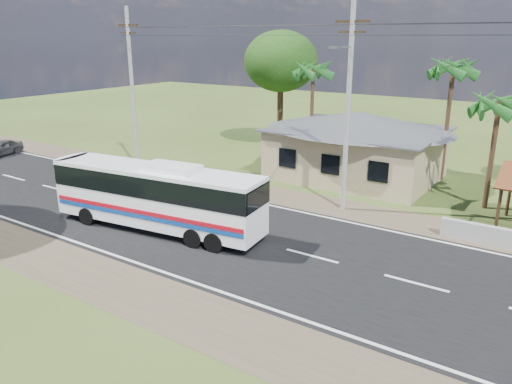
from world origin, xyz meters
TOP-DOWN VIEW (x-y plane):
  - ground at (0.00, 0.00)m, footprint 120.00×120.00m
  - road at (0.00, 0.00)m, footprint 120.00×16.00m
  - house at (1.00, 13.00)m, footprint 12.40×10.00m
  - utility_poles at (2.67, 6.49)m, footprint 32.80×2.22m
  - palm_near at (9.50, 11.00)m, footprint 2.80×2.80m
  - palm_mid at (6.00, 15.50)m, footprint 2.80×2.80m
  - palm_far at (-4.00, 16.00)m, footprint 2.80×2.80m
  - tree_behind_house at (-8.00, 18.00)m, footprint 6.00×6.00m
  - coach_bus at (-3.20, -1.41)m, footprint 11.14×3.63m
  - small_car at (-25.00, 3.29)m, footprint 2.21×3.79m

SIDE VIEW (x-z plane):
  - ground at x=0.00m, z-range 0.00..0.00m
  - road at x=0.00m, z-range -0.01..0.02m
  - small_car at x=-25.00m, z-range 0.00..1.21m
  - coach_bus at x=-3.20m, z-range 0.24..3.64m
  - house at x=1.00m, z-range 0.14..5.14m
  - palm_near at x=9.50m, z-range 2.36..9.06m
  - utility_poles at x=2.67m, z-range 0.27..11.27m
  - palm_far at x=-4.00m, z-range 2.83..10.53m
  - tree_behind_house at x=-8.00m, z-range 2.31..11.92m
  - palm_mid at x=6.00m, z-range 3.06..11.26m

